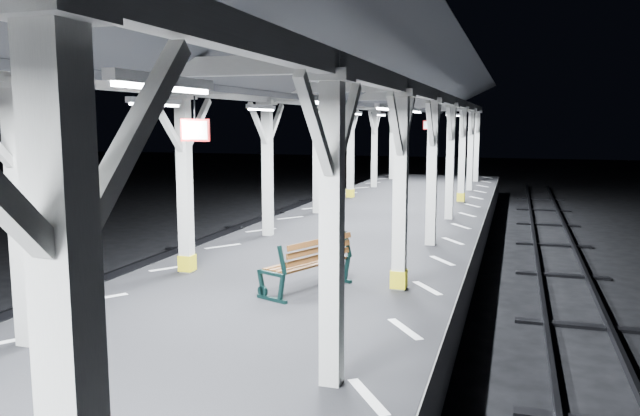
% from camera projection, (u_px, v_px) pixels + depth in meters
% --- Properties ---
extents(ground, '(120.00, 120.00, 0.00)m').
position_uv_depth(ground, '(241.00, 377.00, 9.33)').
color(ground, black).
rests_on(ground, ground).
extents(platform, '(6.00, 50.00, 1.00)m').
position_uv_depth(platform, '(241.00, 345.00, 9.26)').
color(platform, black).
rests_on(platform, ground).
extents(hazard_stripes_left, '(1.00, 48.00, 0.01)m').
position_uv_depth(hazard_stripes_left, '(99.00, 298.00, 9.92)').
color(hazard_stripes_left, silver).
rests_on(hazard_stripes_left, platform).
extents(hazard_stripes_right, '(1.00, 48.00, 0.01)m').
position_uv_depth(hazard_stripes_right, '(405.00, 329.00, 8.47)').
color(hazard_stripes_right, silver).
rests_on(hazard_stripes_right, platform).
extents(canopy, '(5.40, 49.00, 4.65)m').
position_uv_depth(canopy, '(235.00, 66.00, 8.69)').
color(canopy, silver).
rests_on(canopy, platform).
extents(bench_mid, '(1.23, 1.81, 0.92)m').
position_uv_depth(bench_mid, '(311.00, 262.00, 10.29)').
color(bench_mid, black).
rests_on(bench_mid, platform).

